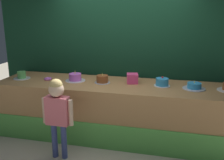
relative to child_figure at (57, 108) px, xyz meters
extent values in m
plane|color=#ADA38E|center=(0.66, 0.38, -0.78)|extent=(12.00, 12.00, 0.00)
cube|color=#B27F4C|center=(0.66, 0.89, -0.31)|extent=(4.08, 1.01, 0.93)
cube|color=#59B24C|center=(0.66, 0.37, -0.57)|extent=(4.08, 0.02, 0.42)
cube|color=#113823|center=(0.66, 1.49, 0.76)|extent=(4.88, 0.08, 3.07)
cylinder|color=#3F4C8C|center=(-0.07, 0.00, -0.51)|extent=(0.08, 0.08, 0.53)
cylinder|color=#3F4C8C|center=(0.07, 0.00, -0.51)|extent=(0.08, 0.08, 0.53)
cube|color=#D86672|center=(0.00, 0.00, -0.04)|extent=(0.33, 0.15, 0.42)
cylinder|color=beige|center=(-0.20, 0.00, -0.05)|extent=(0.07, 0.07, 0.38)
cylinder|color=beige|center=(0.20, 0.00, -0.05)|extent=(0.07, 0.07, 0.38)
sphere|color=beige|center=(0.00, 0.00, 0.28)|extent=(0.21, 0.21, 0.21)
sphere|color=tan|center=(0.00, 0.00, 0.34)|extent=(0.18, 0.18, 0.18)
cube|color=#F14586|center=(0.91, 1.00, 0.24)|extent=(0.22, 0.21, 0.16)
torus|color=#CC66D8|center=(-0.58, 0.87, 0.17)|extent=(0.13, 0.13, 0.04)
cylinder|color=silver|center=(-1.07, 0.83, 0.16)|extent=(0.30, 0.30, 0.01)
cylinder|color=#59B259|center=(-1.07, 0.83, 0.23)|extent=(0.14, 0.14, 0.12)
cylinder|color=silver|center=(-0.08, 0.92, 0.16)|extent=(0.35, 0.35, 0.01)
cylinder|color=#CC66D8|center=(-0.08, 0.92, 0.22)|extent=(0.21, 0.21, 0.12)
cone|color=#F2E566|center=(-0.08, 0.92, 0.31)|extent=(0.02, 0.02, 0.06)
cylinder|color=silver|center=(0.41, 0.90, 0.16)|extent=(0.26, 0.26, 0.01)
cylinder|color=brown|center=(0.41, 0.90, 0.22)|extent=(0.20, 0.20, 0.12)
cone|color=#F2E566|center=(0.41, 0.90, 0.31)|extent=(0.02, 0.02, 0.05)
cylinder|color=white|center=(1.40, 0.95, 0.16)|extent=(0.26, 0.26, 0.01)
cylinder|color=#3399D8|center=(1.40, 0.95, 0.22)|extent=(0.20, 0.20, 0.12)
sphere|color=red|center=(1.40, 0.95, 0.30)|extent=(0.03, 0.03, 0.03)
cylinder|color=silver|center=(1.90, 0.90, 0.16)|extent=(0.35, 0.35, 0.01)
cylinder|color=#3399D8|center=(1.90, 0.90, 0.21)|extent=(0.21, 0.21, 0.09)
cone|color=#F2E566|center=(1.90, 0.90, 0.27)|extent=(0.02, 0.02, 0.04)
camera|label=1|loc=(1.54, -3.12, 1.33)|focal=41.04mm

